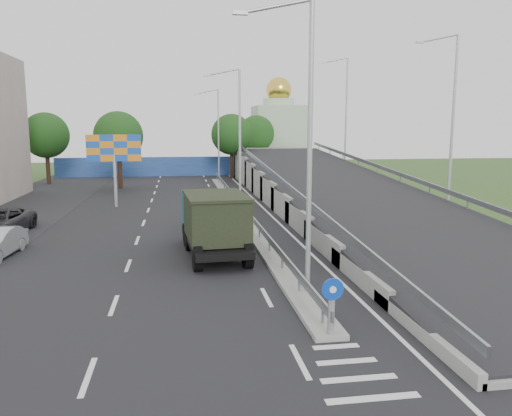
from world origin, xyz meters
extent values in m
plane|color=#2D4C1E|center=(0.00, 0.00, 0.00)|extent=(160.00, 160.00, 0.00)
cube|color=black|center=(-3.00, 20.00, 0.00)|extent=(26.00, 90.00, 0.04)
cube|color=gray|center=(0.00, 24.00, 0.10)|extent=(1.00, 44.00, 0.20)
cube|color=gray|center=(12.30, 24.00, 2.35)|extent=(0.10, 50.00, 0.32)
cube|color=gray|center=(2.80, 24.00, 2.35)|extent=(0.10, 50.00, 0.32)
cube|color=gray|center=(0.00, 24.00, 0.75)|extent=(0.08, 44.00, 0.32)
cylinder|color=gray|center=(0.00, 24.00, 0.50)|extent=(0.09, 0.09, 0.60)
cylinder|color=black|center=(0.00, 2.20, 0.80)|extent=(0.20, 0.20, 1.20)
cylinder|color=#0C3FBF|center=(0.00, 2.12, 1.55)|extent=(0.64, 0.05, 0.64)
cylinder|color=white|center=(0.00, 2.09, 1.55)|extent=(0.20, 0.03, 0.20)
cylinder|color=#B2B5B7|center=(0.30, 6.00, 5.20)|extent=(0.18, 0.18, 10.00)
cylinder|color=#B2B5B7|center=(-0.90, 6.00, 9.95)|extent=(2.57, 0.12, 0.66)
cube|color=#B2B5B7|center=(-2.10, 6.00, 9.70)|extent=(0.50, 0.18, 0.12)
cylinder|color=#B2B5B7|center=(0.30, 26.00, 5.20)|extent=(0.18, 0.18, 10.00)
cylinder|color=#B2B5B7|center=(-0.90, 26.00, 9.95)|extent=(2.57, 0.12, 0.66)
cube|color=#B2B5B7|center=(-2.10, 26.00, 9.70)|extent=(0.50, 0.18, 0.12)
cylinder|color=#B2B5B7|center=(0.30, 46.00, 5.20)|extent=(0.18, 0.18, 10.00)
cylinder|color=#B2B5B7|center=(-0.90, 46.00, 9.95)|extent=(2.57, 0.12, 0.66)
cube|color=#B2B5B7|center=(-2.10, 46.00, 9.70)|extent=(0.50, 0.18, 0.12)
cube|color=navy|center=(-4.00, 52.00, 1.20)|extent=(30.00, 0.50, 2.40)
cube|color=#B2CCAD|center=(10.00, 60.00, 4.50)|extent=(7.00, 7.00, 9.00)
cylinder|color=#B2CCAD|center=(10.00, 60.00, 9.50)|extent=(4.40, 4.40, 1.00)
sphere|color=gold|center=(10.00, 60.00, 11.20)|extent=(3.60, 3.60, 3.60)
cone|color=gold|center=(10.00, 60.00, 13.20)|extent=(0.30, 0.30, 1.20)
cylinder|color=#B2B5B7|center=(-9.00, 28.00, 2.00)|extent=(0.24, 0.24, 4.00)
cube|color=orange|center=(-9.00, 28.00, 4.50)|extent=(4.00, 0.20, 2.00)
cylinder|color=black|center=(-10.00, 40.00, 2.00)|extent=(0.44, 0.44, 4.00)
sphere|color=#103B12|center=(-10.00, 40.00, 5.20)|extent=(4.80, 4.80, 4.80)
cylinder|color=black|center=(2.00, 48.00, 2.00)|extent=(0.44, 0.44, 4.00)
sphere|color=#103B12|center=(2.00, 48.00, 5.20)|extent=(4.80, 4.80, 4.80)
cylinder|color=black|center=(-18.00, 45.00, 2.00)|extent=(0.44, 0.44, 4.00)
sphere|color=#103B12|center=(-18.00, 45.00, 5.20)|extent=(4.80, 4.80, 4.80)
cylinder|color=black|center=(6.00, 55.00, 2.00)|extent=(0.44, 0.44, 4.00)
sphere|color=#103B12|center=(6.00, 55.00, 5.20)|extent=(4.80, 4.80, 4.80)
cylinder|color=black|center=(-3.85, 14.49, 0.59)|extent=(0.46, 1.21, 1.19)
cylinder|color=black|center=(-1.69, 14.64, 0.59)|extent=(0.46, 1.21, 1.19)
cylinder|color=black|center=(-3.78, 13.52, 0.59)|extent=(0.46, 1.21, 1.19)
cylinder|color=black|center=(-1.62, 13.67, 0.59)|extent=(0.46, 1.21, 1.19)
cylinder|color=black|center=(-3.51, 9.75, 0.59)|extent=(0.46, 1.21, 1.19)
cylinder|color=black|center=(-1.35, 9.90, 0.59)|extent=(0.46, 1.21, 1.19)
cube|color=black|center=(-2.61, 12.30, 0.76)|extent=(2.96, 6.86, 0.32)
cube|color=#0A5069|center=(-2.79, 14.84, 1.84)|extent=(2.60, 1.90, 1.84)
cube|color=black|center=(-2.85, 15.67, 2.32)|extent=(2.05, 0.21, 0.76)
cube|color=black|center=(-2.86, 15.75, 0.70)|extent=(2.49, 0.34, 0.54)
cube|color=black|center=(-2.56, 11.66, 1.95)|extent=(2.88, 4.28, 1.95)
cube|color=black|center=(-2.56, 11.66, 2.97)|extent=(3.00, 4.40, 0.13)
camera|label=1|loc=(-4.17, -10.83, 6.04)|focal=35.00mm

